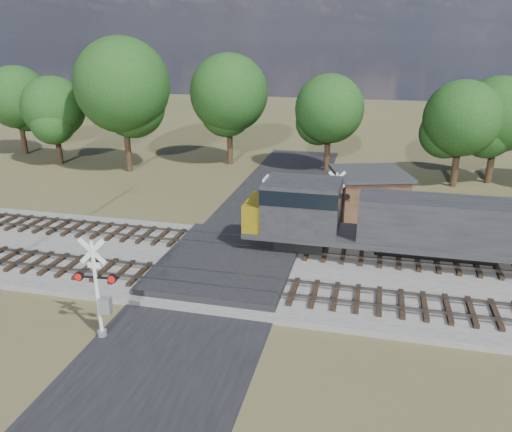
# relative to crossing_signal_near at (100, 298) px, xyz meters

# --- Properties ---
(ground) EXTENTS (160.00, 160.00, 0.00)m
(ground) POSITION_rel_crossing_signal_near_xyz_m (3.16, 7.08, -1.87)
(ground) COLOR #474826
(ground) RESTS_ON ground
(ballast_bed) EXTENTS (140.00, 10.00, 0.30)m
(ballast_bed) POSITION_rel_crossing_signal_near_xyz_m (13.16, 7.58, -1.72)
(ballast_bed) COLOR gray
(ballast_bed) RESTS_ON ground
(road) EXTENTS (7.00, 60.00, 0.08)m
(road) POSITION_rel_crossing_signal_near_xyz_m (3.16, 7.08, -1.83)
(road) COLOR black
(road) RESTS_ON ground
(crossing_panel) EXTENTS (7.00, 9.00, 0.62)m
(crossing_panel) POSITION_rel_crossing_signal_near_xyz_m (3.16, 7.58, -1.55)
(crossing_panel) COLOR #262628
(crossing_panel) RESTS_ON ground
(track_near) EXTENTS (140.00, 2.60, 0.33)m
(track_near) POSITION_rel_crossing_signal_near_xyz_m (6.28, 5.08, -1.46)
(track_near) COLOR black
(track_near) RESTS_ON ballast_bed
(track_far) EXTENTS (140.00, 2.60, 0.33)m
(track_far) POSITION_rel_crossing_signal_near_xyz_m (6.28, 10.08, -1.46)
(track_far) COLOR black
(track_far) RESTS_ON ballast_bed
(crossing_signal_near) EXTENTS (1.81, 0.41, 4.49)m
(crossing_signal_near) POSITION_rel_crossing_signal_near_xyz_m (0.00, 0.00, 0.00)
(crossing_signal_near) COLOR silver
(crossing_signal_near) RESTS_ON ground
(crossing_signal_far) EXTENTS (1.71, 0.45, 4.27)m
(crossing_signal_far) POSITION_rel_crossing_signal_near_xyz_m (8.24, 13.44, -0.09)
(crossing_signal_far) COLOR silver
(crossing_signal_far) RESTS_ON ground
(equipment_shed) EXTENTS (5.97, 5.97, 3.25)m
(equipment_shed) POSITION_rel_crossing_signal_near_xyz_m (10.26, 17.64, -0.22)
(equipment_shed) COLOR #44241D
(equipment_shed) RESTS_ON ground
(treeline) EXTENTS (79.56, 12.67, 11.98)m
(treeline) POSITION_rel_crossing_signal_near_xyz_m (12.43, 27.69, 4.84)
(treeline) COLOR black
(treeline) RESTS_ON ground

